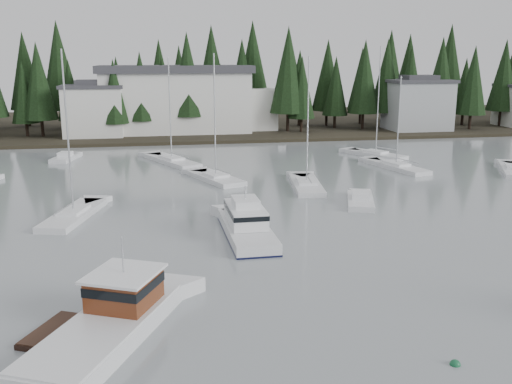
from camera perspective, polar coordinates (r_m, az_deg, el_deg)
far_shore_land at (r=112.38m, az=-5.66°, el=6.78°), size 240.00×54.00×1.00m
conifer_treeline at (r=101.49m, az=-5.17°, el=6.09°), size 200.00×22.00×20.00m
house_west at (r=94.15m, az=-15.93°, el=7.93°), size 9.54×7.42×8.75m
house_east_a at (r=102.81m, az=15.84°, el=8.49°), size 10.60×8.48×9.25m
harbor_inn at (r=97.08m, az=-6.81°, el=9.15°), size 29.50×11.50×10.90m
lobster_boat_brown at (r=27.94m, az=-14.58°, el=-12.73°), size 7.59×10.58×5.00m
cabin_cruiser_center at (r=41.48m, az=-0.97°, el=-3.52°), size 3.16×9.81×4.20m
sailboat_0 at (r=48.45m, az=-17.75°, el=-2.36°), size 4.73×9.58×13.83m
sailboat_3 at (r=71.16m, az=-8.42°, el=2.98°), size 6.93×10.94×13.18m
sailboat_5 at (r=76.55m, az=11.87°, el=3.58°), size 6.37×8.82×14.59m
sailboat_6 at (r=60.26m, az=-4.04°, el=1.24°), size 5.66×8.78×13.62m
sailboat_8 at (r=57.12m, az=5.07°, el=0.55°), size 3.88×9.47×13.31m
sailboat_11 at (r=68.59m, az=13.82°, el=2.35°), size 4.69×10.19×11.19m
runabout_1 at (r=51.42m, az=10.39°, el=-0.99°), size 4.08×6.70×1.42m
runabout_3 at (r=76.10m, az=-18.51°, el=3.15°), size 3.37×5.86×1.42m
mooring_buoy_green at (r=26.47m, az=19.28°, el=-16.00°), size 0.46×0.46×0.46m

